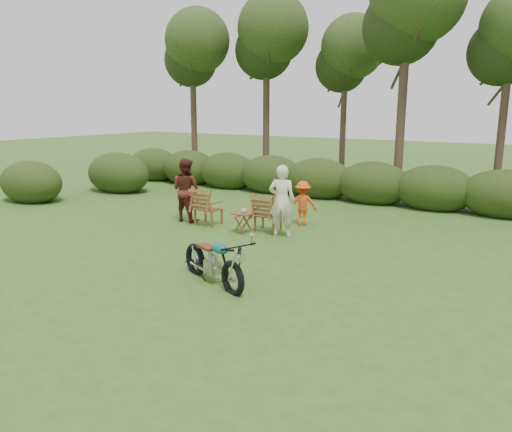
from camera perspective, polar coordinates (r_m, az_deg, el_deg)
The scene contains 10 objects.
ground at distance 9.59m, azimuth -5.13°, elevation -7.07°, with size 80.00×80.00×0.00m, color #34531B.
tree_line at distance 17.63m, azimuth 16.20°, elevation 13.99°, with size 22.52×11.62×8.14m.
motorcycle at distance 9.36m, azimuth -4.92°, elevation -7.57°, with size 1.87×0.71×1.07m, color #0B9993, non-canonical shape.
lawn_chair_right at distance 13.07m, azimuth 1.38°, elevation -1.69°, with size 0.67×0.67×0.97m, color brown, non-canonical shape.
lawn_chair_left at distance 13.82m, azimuth -5.43°, elevation -0.97°, with size 0.71×0.71×1.03m, color brown, non-canonical shape.
side_table at distance 12.79m, azimuth -1.51°, elevation -0.80°, with size 0.51×0.43×0.53m, color #5F2C17, non-canonical shape.
cup at distance 12.74m, azimuth -1.40°, elevation 0.61°, with size 0.14×0.14×0.11m, color beige.
adult_a at distance 12.56m, azimuth 2.93°, elevation -2.30°, with size 0.66×0.43×1.80m, color beige.
adult_b at distance 14.33m, azimuth -7.91°, elevation -0.54°, with size 0.86×0.67×1.78m, color #4D1D16.
child at distance 13.74m, azimuth 5.31°, elevation -1.04°, with size 0.79×0.45×1.22m, color #DC4914.
Camera 1 is at (5.53, -7.15, 3.21)m, focal length 35.00 mm.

